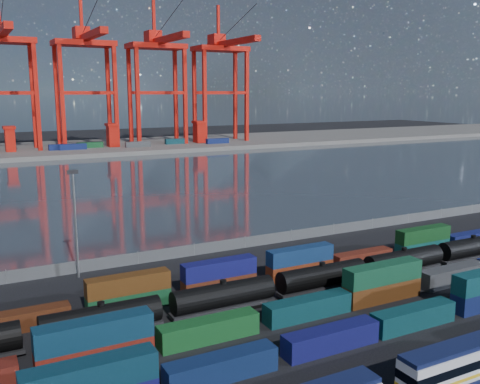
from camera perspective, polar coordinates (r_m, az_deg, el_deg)
name	(u,v)px	position (r m, az deg, el deg)	size (l,w,h in m)	color
ground	(342,300)	(75.56, 10.83, -11.25)	(700.00, 700.00, 0.00)	black
harbor_water	(127,184)	(167.86, -11.97, 0.85)	(700.00, 700.00, 0.00)	#2C353F
far_quay	(66,149)	(269.52, -18.11, 4.40)	(700.00, 70.00, 2.00)	#514F4C
container_row_south	(271,348)	(57.44, 3.35, -16.30)	(139.33, 2.37, 5.06)	#3F4144
container_row_mid	(297,307)	(68.06, 6.11, -12.11)	(141.74, 2.42, 5.16)	#3E4143
container_row_north	(292,267)	(81.96, 5.53, -8.00)	(140.23, 2.22, 4.72)	#101550
tanker_string	(365,269)	(81.85, 13.16, -7.98)	(122.71, 3.05, 4.37)	black
waterfront_fence	(245,242)	(97.41, 0.55, -5.40)	(160.12, 0.12, 2.20)	#595B5E
yard_light_mast	(75,218)	(83.85, -17.17, -2.68)	(1.60, 0.40, 16.60)	slate
gantry_cranes	(45,55)	(260.69, -20.07, 13.59)	(202.67, 53.12, 71.94)	red
quay_containers	(46,148)	(253.36, -20.03, 4.44)	(172.58, 10.99, 2.60)	navy
straddle_carriers	(63,136)	(258.68, -18.36, 5.66)	(140.00, 7.00, 11.10)	red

